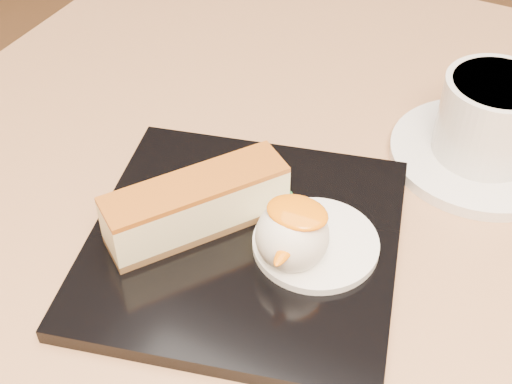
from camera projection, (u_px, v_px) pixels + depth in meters
The scene contains 9 objects.
table at pixel (327, 344), 0.65m from camera, with size 0.80×0.80×0.72m.
dessert_plate at pixel (244, 243), 0.52m from camera, with size 0.22×0.22×0.01m, color black.
cheesecake at pixel (196, 205), 0.51m from camera, with size 0.11×0.13×0.04m.
cream_smear at pixel (316, 244), 0.51m from camera, with size 0.09×0.09×0.01m, color white.
ice_cream_scoop at pixel (292, 235), 0.48m from camera, with size 0.05×0.05×0.05m, color white.
mango_sauce at pixel (297, 212), 0.47m from camera, with size 0.04×0.03×0.01m, color orange.
mint_sprig at pixel (293, 205), 0.53m from camera, with size 0.04×0.03×0.00m.
saucer at pixel (480, 155), 0.59m from camera, with size 0.15×0.15×0.01m, color white.
coffee_cup at pixel (494, 117), 0.57m from camera, with size 0.11×0.08×0.07m.
Camera 1 is at (0.11, -0.37, 1.10)m, focal length 50.00 mm.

